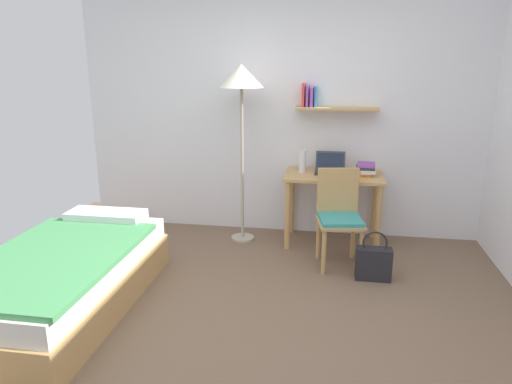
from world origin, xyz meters
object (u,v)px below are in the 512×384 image
handbag (374,263)px  laptop (330,168)px  book_stack (366,169)px  standing_lamp (241,85)px  water_bottle (302,161)px  desk_chair (339,214)px  bed (65,279)px  desk (333,188)px

handbag → laptop: bearing=115.0°
book_stack → handbag: book_stack is taller
standing_lamp → water_bottle: 0.97m
laptop → desk_chair: bearing=-80.0°
book_stack → handbag: bearing=-86.0°
desk_chair → standing_lamp: bearing=155.5°
standing_lamp → handbag: 2.07m
desk_chair → water_bottle: water_bottle is taller
bed → handbag: (2.34, 0.87, -0.09)m
desk → standing_lamp: (-0.92, -0.05, 1.01)m
water_bottle → book_stack: water_bottle is taller
bed → desk: bearing=40.1°
desk_chair → laptop: size_ratio=2.91×
desk_chair → water_bottle: bearing=124.5°
water_bottle → book_stack: bearing=-2.5°
desk → water_bottle: water_bottle is taller
desk → desk_chair: (0.06, -0.50, -0.11)m
bed → desk: 2.61m
laptop → handbag: bearing=-65.0°
desk_chair → water_bottle: size_ratio=3.86×
bed → desk: (1.98, 1.66, 0.34)m
book_stack → handbag: 1.04m
handbag → standing_lamp: bearing=150.0°
water_bottle → handbag: size_ratio=0.52×
desk_chair → water_bottle: (-0.38, 0.55, 0.36)m
book_stack → handbag: size_ratio=0.57×
handbag → bed: bearing=-159.6°
standing_lamp → water_bottle: (0.60, 0.11, -0.75)m
desk_chair → desk: bearing=96.7°
bed → book_stack: size_ratio=7.51×
desk_chair → book_stack: 0.66m
book_stack → water_bottle: bearing=177.5°
standing_lamp → handbag: bearing=-30.0°
bed → water_bottle: 2.46m
bed → standing_lamp: 2.35m
laptop → water_bottle: (-0.28, -0.02, 0.06)m
book_stack → bed: bearing=-143.5°
standing_lamp → laptop: bearing=8.0°
desk → handbag: (0.36, -0.79, -0.43)m
laptop → book_stack: size_ratio=1.21×
desk_chair → water_bottle: 0.76m
laptop → handbag: laptop is taller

